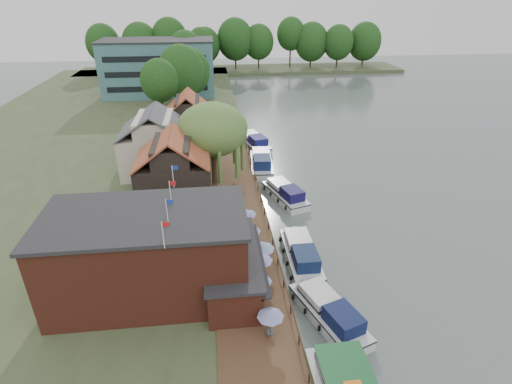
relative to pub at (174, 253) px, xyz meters
name	(u,v)px	position (x,y,z in m)	size (l,w,h in m)	color
ground	(337,278)	(14.00, 1.00, -4.65)	(260.00, 260.00, 0.00)	#4E5A58
land_bank	(90,149)	(-16.00, 36.00, -4.15)	(50.00, 140.00, 1.00)	#384728
quay_deck	(240,217)	(6.00, 11.00, -3.60)	(6.00, 50.00, 0.10)	#47301E
quay_rail	(264,210)	(8.70, 11.50, -3.15)	(0.20, 49.00, 1.00)	black
pub	(174,253)	(0.00, 0.00, 0.00)	(20.00, 11.00, 7.30)	maroon
hotel_block	(159,67)	(-8.00, 71.00, 2.50)	(25.40, 12.40, 12.30)	#38666B
cottage_a	(174,170)	(-1.00, 15.00, 0.60)	(8.60, 7.60, 8.50)	black
cottage_b	(156,141)	(-4.00, 25.00, 0.60)	(9.60, 8.60, 8.50)	beige
cottage_c	(189,120)	(0.00, 34.00, 0.60)	(7.60, 7.60, 8.50)	black
willow	(213,145)	(3.50, 20.00, 1.56)	(8.60, 8.60, 10.43)	#476B2D
umbrella_0	(270,323)	(6.82, -5.97, -2.36)	(1.94, 1.94, 2.38)	navy
umbrella_1	(257,288)	(6.36, -2.19, -2.36)	(2.27, 2.27, 2.38)	navy
umbrella_2	(260,267)	(6.89, 0.47, -2.36)	(2.16, 2.16, 2.38)	#201B96
umbrella_3	(262,255)	(7.27, 2.18, -2.36)	(2.27, 2.27, 2.38)	navy
umbrella_4	(250,237)	(6.47, 5.09, -2.36)	(2.15, 2.15, 2.38)	navy
umbrella_5	(246,220)	(6.43, 8.30, -2.36)	(2.15, 2.15, 2.38)	navy
cruiser_0	(329,309)	(11.75, -3.92, -3.53)	(3.01, 9.31, 2.23)	silver
cruiser_1	(301,251)	(11.23, 3.79, -3.48)	(3.13, 9.69, 2.34)	white
cruiser_2	(285,191)	(12.00, 16.45, -3.54)	(2.99, 9.25, 2.22)	silver
cruiser_3	(261,160)	(10.32, 26.29, -3.37)	(3.38, 10.44, 2.55)	silver
cruiser_4	(254,140)	(10.17, 35.07, -3.42)	(3.28, 10.14, 2.47)	silver
swan	(356,375)	(12.15, -9.19, -4.43)	(0.44, 0.44, 0.44)	white
bank_tree_0	(161,97)	(-4.66, 41.11, 2.60)	(6.12, 6.12, 12.50)	#143811
bank_tree_1	(182,81)	(-1.77, 52.24, 3.04)	(8.71, 8.71, 13.37)	#143811
bank_tree_2	(189,77)	(-0.56, 58.44, 2.43)	(8.44, 8.44, 12.16)	#143811
bank_tree_3	(186,59)	(-1.88, 77.13, 3.22)	(8.66, 8.66, 13.73)	#143811
bank_tree_4	(181,60)	(-3.74, 86.97, 1.69)	(6.58, 6.58, 10.68)	#143811
bank_tree_5	(201,51)	(1.55, 93.76, 2.88)	(6.85, 6.85, 13.05)	#143811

